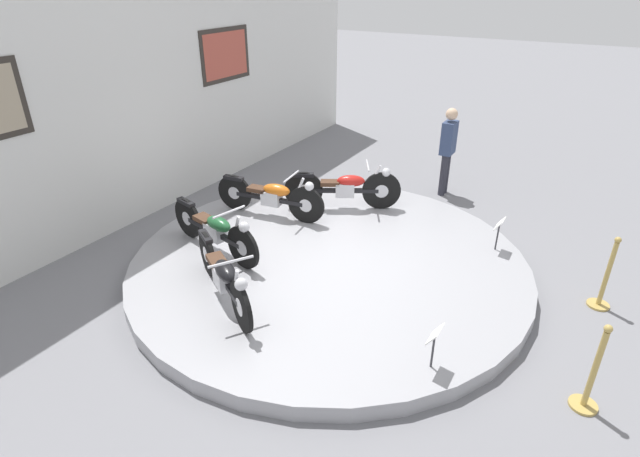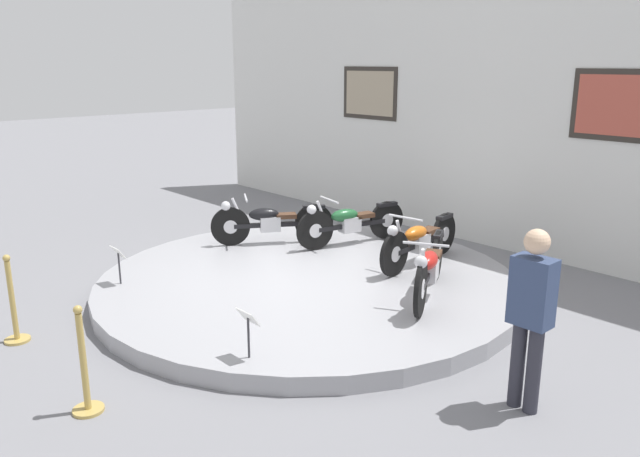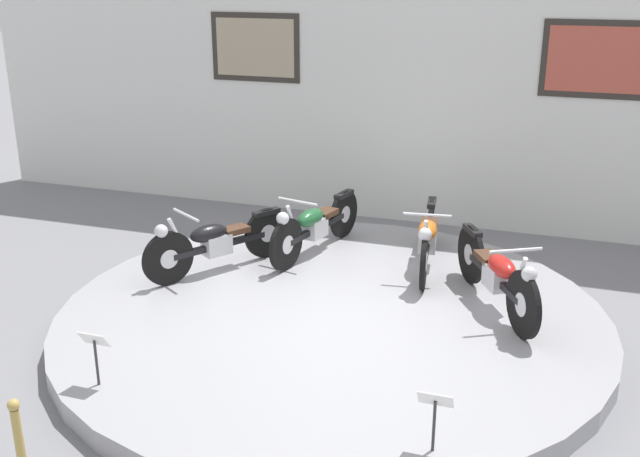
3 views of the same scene
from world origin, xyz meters
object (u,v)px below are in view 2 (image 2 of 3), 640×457
at_px(stanchion_post_left_of_entry, 14,313).
at_px(visitor_standing, 531,310).
at_px(motorcycle_green, 350,221).
at_px(motorcycle_black, 270,221).
at_px(stanchion_post_right_of_entry, 85,377).
at_px(motorcycle_orange, 419,239).
at_px(info_placard_front_left, 118,257).
at_px(info_placard_front_centre, 248,323).
at_px(motorcycle_red, 429,267).

bearing_deg(stanchion_post_left_of_entry, visitor_standing, 32.78).
bearing_deg(motorcycle_green, motorcycle_black, -134.59).
bearing_deg(stanchion_post_left_of_entry, motorcycle_green, 86.78).
relative_size(visitor_standing, stanchion_post_right_of_entry, 1.65).
relative_size(motorcycle_black, stanchion_post_left_of_entry, 1.66).
bearing_deg(stanchion_post_left_of_entry, motorcycle_orange, 71.33).
xyz_separation_m(motorcycle_green, info_placard_front_left, (-0.74, -3.55, -0.01)).
height_order(motorcycle_orange, visitor_standing, visitor_standing).
bearing_deg(info_placard_front_left, motorcycle_black, 93.50).
bearing_deg(info_placard_front_centre, stanchion_post_right_of_entry, -107.29).
bearing_deg(motorcycle_black, info_placard_front_centre, -40.83).
bearing_deg(info_placard_front_left, info_placard_front_centre, 0.00).
bearing_deg(motorcycle_black, motorcycle_orange, 21.53).
relative_size(motorcycle_green, info_placard_front_centre, 3.79).
relative_size(motorcycle_black, info_placard_front_centre, 3.32).
xyz_separation_m(motorcycle_black, stanchion_post_right_of_entry, (2.60, -4.10, -0.24)).
bearing_deg(visitor_standing, stanchion_post_left_of_entry, -147.22).
xyz_separation_m(motorcycle_red, stanchion_post_right_of_entry, (-0.61, -4.10, -0.26)).
bearing_deg(stanchion_post_right_of_entry, motorcycle_orange, 93.27).
relative_size(info_placard_front_centre, stanchion_post_left_of_entry, 0.50).
relative_size(motorcycle_red, stanchion_post_left_of_entry, 1.74).
height_order(info_placard_front_centre, visitor_standing, visitor_standing).
height_order(motorcycle_green, stanchion_post_left_of_entry, stanchion_post_left_of_entry).
distance_m(stanchion_post_left_of_entry, stanchion_post_right_of_entry, 1.98).
xyz_separation_m(motorcycle_black, stanchion_post_left_of_entry, (0.62, -4.10, -0.24)).
xyz_separation_m(stanchion_post_left_of_entry, stanchion_post_right_of_entry, (1.98, 0.00, 0.00)).
xyz_separation_m(info_placard_front_left, visitor_standing, (5.04, 1.49, 0.38)).
xyz_separation_m(motorcycle_black, info_placard_front_left, (0.16, -2.64, -0.01)).
relative_size(motorcycle_orange, info_placard_front_centre, 3.85).
xyz_separation_m(motorcycle_orange, stanchion_post_left_of_entry, (-1.69, -5.01, -0.25)).
height_order(motorcycle_red, visitor_standing, visitor_standing).
distance_m(motorcycle_green, stanchion_post_right_of_entry, 5.30).
bearing_deg(stanchion_post_right_of_entry, motorcycle_black, 122.34).
distance_m(info_placard_front_left, visitor_standing, 5.27).
xyz_separation_m(motorcycle_green, motorcycle_red, (2.31, -0.91, 0.02)).
distance_m(motorcycle_green, info_placard_front_left, 3.63).
relative_size(info_placard_front_left, stanchion_post_left_of_entry, 0.50).
relative_size(motorcycle_red, info_placard_front_centre, 3.49).
distance_m(info_placard_front_left, info_placard_front_centre, 2.89).
distance_m(motorcycle_black, stanchion_post_right_of_entry, 4.86).
height_order(motorcycle_red, stanchion_post_left_of_entry, stanchion_post_left_of_entry).
bearing_deg(visitor_standing, info_placard_front_centre, -145.29).
distance_m(motorcycle_orange, motorcycle_red, 1.28).
bearing_deg(info_placard_front_centre, visitor_standing, 34.71).
bearing_deg(motorcycle_green, visitor_standing, -25.57).
relative_size(motorcycle_black, motorcycle_green, 0.88).
distance_m(visitor_standing, stanchion_post_left_of_entry, 5.49).
bearing_deg(info_placard_front_left, motorcycle_green, 78.26).
height_order(motorcycle_green, info_placard_front_centre, motorcycle_green).
xyz_separation_m(visitor_standing, stanchion_post_right_of_entry, (-2.61, -2.95, -0.62)).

